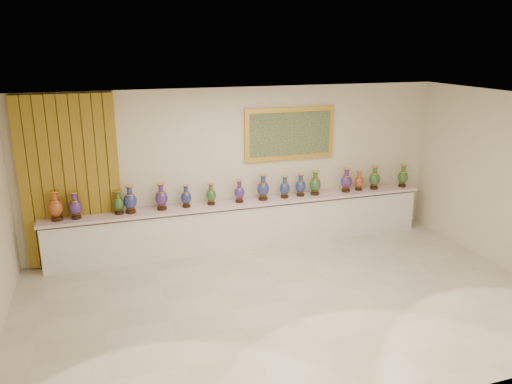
% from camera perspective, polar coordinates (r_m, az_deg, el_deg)
% --- Properties ---
extents(ground, '(8.00, 8.00, 0.00)m').
position_cam_1_polar(ground, '(7.76, 3.68, -12.34)').
color(ground, beige).
rests_on(ground, ground).
extents(room, '(8.00, 8.00, 8.00)m').
position_cam_1_polar(room, '(9.00, -16.42, 2.07)').
color(room, beige).
rests_on(room, ground).
extents(counter, '(7.28, 0.48, 0.90)m').
position_cam_1_polar(counter, '(9.53, -1.30, -3.74)').
color(counter, white).
rests_on(counter, ground).
extents(vase_0, '(0.31, 0.31, 0.51)m').
position_cam_1_polar(vase_0, '(8.96, -21.92, -1.63)').
color(vase_0, black).
rests_on(vase_0, counter).
extents(vase_1, '(0.27, 0.27, 0.47)m').
position_cam_1_polar(vase_1, '(8.94, -19.96, -1.60)').
color(vase_1, black).
rests_on(vase_1, counter).
extents(vase_2, '(0.24, 0.24, 0.42)m').
position_cam_1_polar(vase_2, '(8.96, -15.44, -1.28)').
color(vase_2, black).
rests_on(vase_2, counter).
extents(vase_3, '(0.29, 0.29, 0.50)m').
position_cam_1_polar(vase_3, '(8.96, -14.19, -0.96)').
color(vase_3, black).
rests_on(vase_3, counter).
extents(vase_4, '(0.26, 0.26, 0.49)m').
position_cam_1_polar(vase_4, '(9.02, -10.76, -0.66)').
color(vase_4, black).
rests_on(vase_4, counter).
extents(vase_5, '(0.25, 0.25, 0.42)m').
position_cam_1_polar(vase_5, '(9.09, -7.99, -0.58)').
color(vase_5, black).
rests_on(vase_5, counter).
extents(vase_6, '(0.19, 0.19, 0.41)m').
position_cam_1_polar(vase_6, '(9.18, -5.16, -0.35)').
color(vase_6, black).
rests_on(vase_6, counter).
extents(vase_7, '(0.23, 0.23, 0.42)m').
position_cam_1_polar(vase_7, '(9.28, -1.91, -0.05)').
color(vase_7, black).
rests_on(vase_7, counter).
extents(vase_8, '(0.23, 0.23, 0.49)m').
position_cam_1_polar(vase_8, '(9.41, 0.81, 0.39)').
color(vase_8, black).
rests_on(vase_8, counter).
extents(vase_9, '(0.24, 0.24, 0.43)m').
position_cam_1_polar(vase_9, '(9.56, 3.30, 0.45)').
color(vase_9, black).
rests_on(vase_9, counter).
extents(vase_10, '(0.23, 0.23, 0.44)m').
position_cam_1_polar(vase_10, '(9.70, 5.11, 0.68)').
color(vase_10, black).
rests_on(vase_10, counter).
extents(vase_11, '(0.29, 0.29, 0.48)m').
position_cam_1_polar(vase_11, '(9.80, 6.78, 0.90)').
color(vase_11, black).
rests_on(vase_11, counter).
extents(vase_12, '(0.28, 0.28, 0.48)m').
position_cam_1_polar(vase_12, '(10.10, 10.28, 1.23)').
color(vase_12, black).
rests_on(vase_12, counter).
extents(vase_13, '(0.19, 0.19, 0.40)m').
position_cam_1_polar(vase_13, '(10.26, 11.68, 1.17)').
color(vase_13, black).
rests_on(vase_13, counter).
extents(vase_14, '(0.29, 0.29, 0.47)m').
position_cam_1_polar(vase_14, '(10.41, 13.39, 1.49)').
color(vase_14, black).
rests_on(vase_14, counter).
extents(vase_15, '(0.28, 0.28, 0.46)m').
position_cam_1_polar(vase_15, '(10.73, 16.43, 1.67)').
color(vase_15, black).
rests_on(vase_15, counter).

